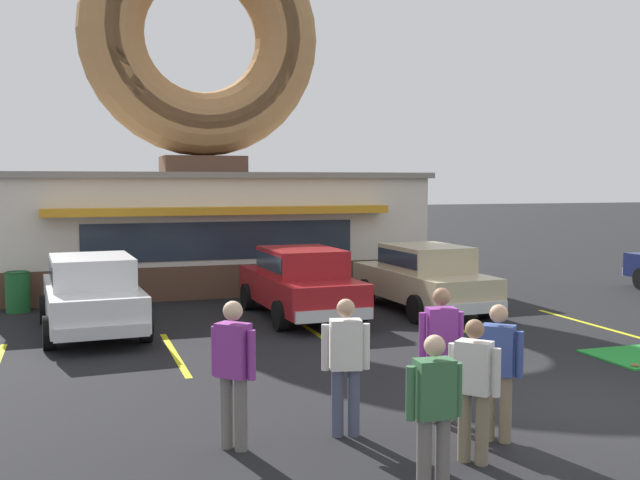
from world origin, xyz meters
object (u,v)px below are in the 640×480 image
Objects in this scene: pedestrian_crossing_woman at (434,407)px; pedestrian_clipboard_woman at (474,384)px; pedestrian_blue_sweater_man at (498,366)px; pedestrian_leather_jacket_man at (441,347)px; car_red at (300,280)px; car_champagne at (424,275)px; car_white at (92,291)px; pedestrian_hooded_kid at (233,367)px; trash_bin at (18,291)px; pedestrian_beanie_man at (346,360)px.

pedestrian_clipboard_woman is at bearing 38.31° from pedestrian_crossing_woman.
pedestrian_leather_jacket_man is (-0.29, 0.90, 0.06)m from pedestrian_blue_sweater_man.
pedestrian_crossing_woman reaches higher than car_red.
pedestrian_clipboard_woman is (-3.80, -8.93, 0.02)m from car_champagne.
pedestrian_leather_jacket_man is at bearing 76.71° from pedestrian_clipboard_woman.
pedestrian_hooded_kid reaches higher than car_white.
pedestrian_clipboard_woman is at bearing -27.23° from pedestrian_hooded_kid.
pedestrian_hooded_kid is (-3.18, -7.83, 0.10)m from car_red.
car_white is at bearing 119.55° from pedestrian_leather_jacket_man.
pedestrian_leather_jacket_man is 1.80× the size of trash_bin.
pedestrian_blue_sweater_man is 1.03× the size of pedestrian_clipboard_woman.
car_white is 2.65× the size of pedestrian_leather_jacket_man.
car_red is 2.63× the size of pedestrian_hooded_kid.
pedestrian_leather_jacket_man reaches higher than pedestrian_blue_sweater_man.
pedestrian_beanie_man is (1.40, 0.02, -0.03)m from pedestrian_hooded_kid.
car_champagne is 2.78× the size of pedestrian_blue_sweater_man.
pedestrian_hooded_kid is at bearing -129.07° from car_champagne.
car_white is at bearing 118.37° from pedestrian_blue_sweater_man.
pedestrian_beanie_man is at bearing 129.29° from pedestrian_clipboard_woman.
pedestrian_crossing_woman is (-0.82, -0.65, 0.01)m from pedestrian_clipboard_woman.
pedestrian_crossing_woman reaches higher than car_white.
pedestrian_leather_jacket_man is 2.37m from pedestrian_crossing_woman.
pedestrian_beanie_man is (-1.37, -0.15, -0.03)m from pedestrian_leather_jacket_man.
pedestrian_leather_jacket_man is 1.08× the size of pedestrian_crossing_woman.
car_champagne is 9.89m from pedestrian_hooded_kid.
pedestrian_crossing_woman is (-4.62, -9.57, 0.02)m from car_champagne.
pedestrian_crossing_woman reaches higher than car_champagne.
car_red reaches higher than trash_bin.
pedestrian_beanie_man is (-1.04, 1.27, 0.05)m from pedestrian_clipboard_woman.
car_champagne is 10.63m from pedestrian_crossing_woman.
car_white is 2.86× the size of pedestrian_crossing_woman.
pedestrian_blue_sweater_man reaches higher than trash_bin.
car_champagne is at bearing -17.64° from trash_bin.
pedestrian_beanie_man reaches higher than car_white.
pedestrian_blue_sweater_man is at bearing -13.48° from pedestrian_hooded_kid.
pedestrian_clipboard_woman is (3.83, -8.76, 0.02)m from car_white.
pedestrian_hooded_kid is 11.05m from trash_bin.
pedestrian_blue_sweater_man is at bearing -72.20° from pedestrian_leather_jacket_man.
pedestrian_clipboard_woman reaches higher than car_champagne.
car_champagne is 2.64× the size of pedestrian_hooded_kid.
pedestrian_crossing_woman is (1.62, -1.90, -0.08)m from pedestrian_hooded_kid.
pedestrian_blue_sweater_man is at bearing -110.68° from car_champagne.
pedestrian_leather_jacket_man is at bearing -93.09° from car_red.
car_white is 7.63m from car_champagne.
car_white is at bearing -176.01° from car_red.
pedestrian_leather_jacket_man reaches higher than pedestrian_crossing_woman.
pedestrian_blue_sweater_man is (-3.17, -8.41, 0.05)m from car_champagne.
pedestrian_clipboard_woman is (-0.33, -1.42, -0.09)m from pedestrian_leather_jacket_man.
pedestrian_leather_jacket_man is (-3.46, -7.51, 0.11)m from car_champagne.
pedestrian_crossing_woman reaches higher than pedestrian_clipboard_woman.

